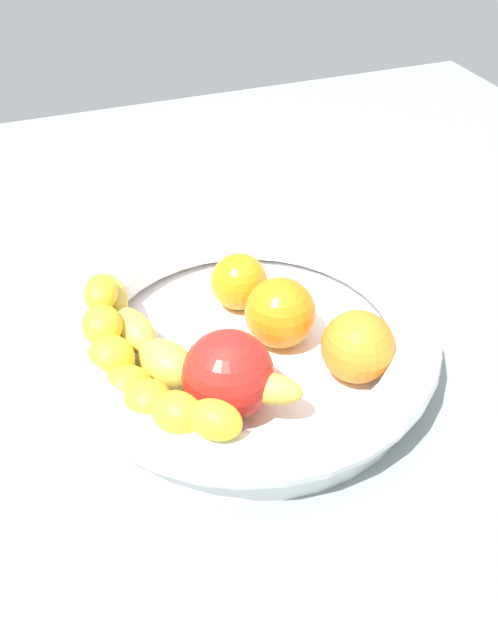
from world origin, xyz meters
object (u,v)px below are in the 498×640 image
Objects in this scene: orange_mid_right at (358,347)px; orange_front at (279,311)px; banana_draped_right at (135,374)px; fruit_bowl at (249,337)px; tomato_red at (228,375)px; orange_mid_left at (239,282)px; banana_draped_left at (172,353)px.

orange_front is at bearing 123.70° from orange_mid_right.
orange_mid_right is (17.17, -2.50, -0.56)cm from banana_draped_right.
orange_front is (2.77, 0.17, 1.89)cm from fruit_bowl.
tomato_red is (6.42, -2.51, -0.03)cm from banana_draped_right.
banana_draped_right is at bearing -141.02° from orange_mid_left.
orange_front is at bearing 3.49° from fruit_bowl.
orange_front is 7.39cm from orange_mid_right.
banana_draped_right is 3.03× the size of tomato_red.
banana_draped_left reaches higher than fruit_bowl.
tomato_red is (2.96, -4.83, 0.92)cm from banana_draped_left.
orange_mid_right is 10.77cm from tomato_red.
fruit_bowl is 5.39× the size of orange_mid_right.
orange_mid_left is at bearing 77.82° from fruit_bowl.
banana_draped_right is at bearing -146.05° from banana_draped_left.
orange_front is at bearing 15.60° from banana_draped_right.
tomato_red is at bearing -123.00° from fruit_bowl.
tomato_red is (-6.66, -6.16, 0.45)cm from orange_front.
tomato_red is (-3.89, -5.99, 2.34)cm from fruit_bowl.
orange_mid_left is at bearing 66.52° from tomato_red.
banana_draped_right reaches higher than orange_mid_left.
tomato_red reaches higher than fruit_bowl.
banana_draped_right is at bearing 158.67° from tomato_red.
banana_draped_right is at bearing -161.33° from fruit_bowl.
orange_front is at bearing 42.76° from tomato_red.
banana_draped_left is (-6.85, -1.16, 1.42)cm from fruit_bowl.
orange_mid_right is (4.10, -6.15, -0.08)cm from orange_front.
orange_mid_right is (6.87, -5.98, 1.81)cm from fruit_bowl.
orange_mid_right reaches higher than banana_draped_left.
orange_mid_left is 0.87× the size of orange_mid_right.
banana_draped_left is 0.97× the size of banana_draped_right.
banana_draped_left is 2.94× the size of tomato_red.
banana_draped_right reaches higher than orange_front.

